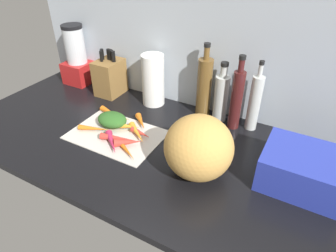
% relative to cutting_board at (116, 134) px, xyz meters
% --- Properties ---
extents(ground_plane, '(1.70, 0.80, 0.03)m').
position_rel_cutting_board_xyz_m(ground_plane, '(0.12, 0.03, -0.02)').
color(ground_plane, black).
extents(wall_back, '(1.70, 0.03, 0.60)m').
position_rel_cutting_board_xyz_m(wall_back, '(0.12, 0.42, 0.30)').
color(wall_back, '#ADB7C1').
rests_on(wall_back, ground_plane).
extents(cutting_board, '(0.40, 0.28, 0.01)m').
position_rel_cutting_board_xyz_m(cutting_board, '(0.00, 0.00, 0.00)').
color(cutting_board, beige).
rests_on(cutting_board, ground_plane).
extents(carrot_0, '(0.12, 0.05, 0.02)m').
position_rel_cutting_board_xyz_m(carrot_0, '(0.06, -0.03, 0.01)').
color(carrot_0, red).
rests_on(carrot_0, cutting_board).
extents(carrot_1, '(0.13, 0.09, 0.02)m').
position_rel_cutting_board_xyz_m(carrot_1, '(0.12, -0.09, 0.01)').
color(carrot_1, orange).
rests_on(carrot_1, cutting_board).
extents(carrot_2, '(0.14, 0.11, 0.03)m').
position_rel_cutting_board_xyz_m(carrot_2, '(0.09, 0.03, 0.02)').
color(carrot_2, orange).
rests_on(carrot_2, cutting_board).
extents(carrot_3, '(0.10, 0.03, 0.02)m').
position_rel_cutting_board_xyz_m(carrot_3, '(-0.05, 0.10, 0.01)').
color(carrot_3, orange).
rests_on(carrot_3, cutting_board).
extents(carrot_4, '(0.11, 0.10, 0.03)m').
position_rel_cutting_board_xyz_m(carrot_4, '(0.06, 0.11, 0.02)').
color(carrot_4, orange).
rests_on(carrot_4, cutting_board).
extents(carrot_5, '(0.14, 0.07, 0.02)m').
position_rel_cutting_board_xyz_m(carrot_5, '(-0.10, -0.03, 0.02)').
color(carrot_5, orange).
rests_on(carrot_5, cutting_board).
extents(carrot_6, '(0.11, 0.09, 0.04)m').
position_rel_cutting_board_xyz_m(carrot_6, '(0.10, -0.04, 0.02)').
color(carrot_6, red).
rests_on(carrot_6, cutting_board).
extents(carrot_7, '(0.13, 0.12, 0.03)m').
position_rel_cutting_board_xyz_m(carrot_7, '(0.04, -0.08, 0.02)').
color(carrot_7, '#B2264C').
rests_on(carrot_7, cutting_board).
extents(carrot_8, '(0.15, 0.07, 0.03)m').
position_rel_cutting_board_xyz_m(carrot_8, '(0.04, -0.04, 0.02)').
color(carrot_8, red).
rests_on(carrot_8, cutting_board).
extents(carrot_9, '(0.14, 0.07, 0.04)m').
position_rel_cutting_board_xyz_m(carrot_9, '(0.01, 0.05, 0.02)').
color(carrot_9, orange).
rests_on(carrot_9, cutting_board).
extents(carrot_10, '(0.10, 0.04, 0.03)m').
position_rel_cutting_board_xyz_m(carrot_10, '(0.10, 0.04, 0.02)').
color(carrot_10, red).
rests_on(carrot_10, cutting_board).
extents(carrot_11, '(0.13, 0.06, 0.03)m').
position_rel_cutting_board_xyz_m(carrot_11, '(-0.12, 0.11, 0.02)').
color(carrot_11, orange).
rests_on(carrot_11, cutting_board).
extents(carrot_greens_pile, '(0.14, 0.11, 0.06)m').
position_rel_cutting_board_xyz_m(carrot_greens_pile, '(-0.05, 0.05, 0.03)').
color(carrot_greens_pile, '#2D6023').
rests_on(carrot_greens_pile, cutting_board).
extents(winter_squash, '(0.24, 0.24, 0.24)m').
position_rel_cutting_board_xyz_m(winter_squash, '(0.41, -0.05, 0.11)').
color(winter_squash, gold).
rests_on(winter_squash, ground_plane).
extents(knife_block, '(0.12, 0.15, 0.24)m').
position_rel_cutting_board_xyz_m(knife_block, '(-0.27, 0.31, 0.09)').
color(knife_block, olive).
rests_on(knife_block, ground_plane).
extents(blender_appliance, '(0.15, 0.15, 0.33)m').
position_rel_cutting_board_xyz_m(blender_appliance, '(-0.52, 0.34, 0.14)').
color(blender_appliance, red).
rests_on(blender_appliance, ground_plane).
extents(paper_towel_roll, '(0.11, 0.11, 0.26)m').
position_rel_cutting_board_xyz_m(paper_towel_roll, '(-0.01, 0.33, 0.12)').
color(paper_towel_roll, white).
rests_on(paper_towel_roll, ground_plane).
extents(bottle_0, '(0.07, 0.07, 0.35)m').
position_rel_cutting_board_xyz_m(bottle_0, '(0.25, 0.35, 0.14)').
color(bottle_0, brown).
rests_on(bottle_0, ground_plane).
extents(bottle_1, '(0.06, 0.06, 0.28)m').
position_rel_cutting_board_xyz_m(bottle_1, '(0.34, 0.34, 0.11)').
color(bottle_1, silver).
rests_on(bottle_1, ground_plane).
extents(bottle_2, '(0.05, 0.05, 0.34)m').
position_rel_cutting_board_xyz_m(bottle_2, '(0.42, 0.31, 0.14)').
color(bottle_2, '#471919').
rests_on(bottle_2, ground_plane).
extents(bottle_3, '(0.05, 0.05, 0.32)m').
position_rel_cutting_board_xyz_m(bottle_3, '(0.49, 0.34, 0.13)').
color(bottle_3, silver).
rests_on(bottle_3, ground_plane).
extents(dish_rack, '(0.28, 0.23, 0.13)m').
position_rel_cutting_board_xyz_m(dish_rack, '(0.75, 0.08, 0.06)').
color(dish_rack, '#2838AD').
rests_on(dish_rack, ground_plane).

